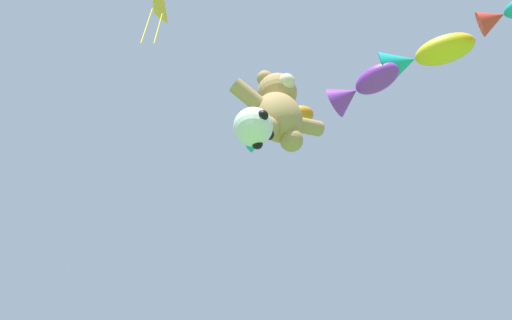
% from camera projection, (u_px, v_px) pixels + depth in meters
% --- Properties ---
extents(teddy_bear_kite, '(2.51, 1.10, 2.55)m').
position_uv_depth(teddy_bear_kite, '(278.00, 109.00, 13.23)').
color(teddy_bear_kite, tan).
extents(soccer_ball_kite, '(0.89, 0.89, 0.82)m').
position_uv_depth(soccer_ball_kite, '(254.00, 127.00, 11.51)').
color(soccer_ball_kite, white).
extents(fish_kite_tangerine, '(1.87, 2.21, 0.96)m').
position_uv_depth(fish_kite_tangerine, '(274.00, 126.00, 16.37)').
color(fish_kite_tangerine, orange).
extents(fish_kite_violet, '(1.46, 2.06, 0.88)m').
position_uv_depth(fish_kite_violet, '(361.00, 88.00, 15.09)').
color(fish_kite_violet, purple).
extents(fish_kite_goldfin, '(2.14, 2.42, 0.96)m').
position_uv_depth(fish_kite_goldfin, '(422.00, 57.00, 14.84)').
color(fish_kite_goldfin, yellow).
extents(fish_kite_teal, '(1.38, 1.73, 0.67)m').
position_uv_depth(fish_kite_teal, '(509.00, 12.00, 13.93)').
color(fish_kite_teal, '#19ADB2').
extents(diamond_kite, '(0.87, 0.75, 3.06)m').
position_uv_depth(diamond_kite, '(158.00, 10.00, 15.31)').
color(diamond_kite, yellow).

